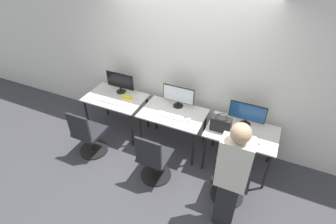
% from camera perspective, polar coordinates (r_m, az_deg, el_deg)
% --- Properties ---
extents(ground_plane, '(20.00, 20.00, 0.00)m').
position_cam_1_polar(ground_plane, '(4.53, -0.73, -9.94)').
color(ground_plane, '#3D3D42').
extents(wall_back, '(12.00, 0.05, 2.80)m').
position_cam_1_polar(wall_back, '(4.30, 3.78, 10.47)').
color(wall_back, silver).
rests_on(wall_back, ground_plane).
extents(desk_left, '(1.05, 0.68, 0.73)m').
position_cam_1_polar(desk_left, '(4.80, -11.30, 2.36)').
color(desk_left, silver).
rests_on(desk_left, ground_plane).
extents(monitor_left, '(0.55, 0.17, 0.38)m').
position_cam_1_polar(monitor_left, '(4.78, -10.41, 6.48)').
color(monitor_left, black).
rests_on(monitor_left, desk_left).
extents(keyboard_left, '(0.43, 0.14, 0.02)m').
position_cam_1_polar(keyboard_left, '(4.65, -12.49, 2.36)').
color(keyboard_left, silver).
rests_on(keyboard_left, desk_left).
extents(mouse_left, '(0.06, 0.09, 0.03)m').
position_cam_1_polar(mouse_left, '(4.51, -9.72, 1.66)').
color(mouse_left, silver).
rests_on(mouse_left, desk_left).
extents(office_chair_left, '(0.48, 0.48, 0.90)m').
position_cam_1_polar(office_chair_left, '(4.56, -16.94, -5.10)').
color(office_chair_left, black).
rests_on(office_chair_left, ground_plane).
extents(desk_center, '(1.05, 0.68, 0.73)m').
position_cam_1_polar(desk_center, '(4.33, 1.12, -1.06)').
color(desk_center, silver).
rests_on(desk_center, ground_plane).
extents(monitor_center, '(0.55, 0.17, 0.38)m').
position_cam_1_polar(monitor_center, '(4.32, 2.29, 3.57)').
color(monitor_center, black).
rests_on(monitor_center, desk_center).
extents(keyboard_center, '(0.43, 0.14, 0.02)m').
position_cam_1_polar(keyboard_center, '(4.19, 0.58, -0.79)').
color(keyboard_center, silver).
rests_on(keyboard_center, desk_center).
extents(mouse_center, '(0.06, 0.09, 0.03)m').
position_cam_1_polar(mouse_center, '(4.12, 4.60, -1.58)').
color(mouse_center, silver).
rests_on(mouse_center, desk_center).
extents(office_chair_center, '(0.48, 0.48, 0.90)m').
position_cam_1_polar(office_chair_center, '(3.97, -3.12, -10.58)').
color(office_chair_center, black).
rests_on(office_chair_center, ground_plane).
extents(desk_right, '(1.05, 0.68, 0.73)m').
position_cam_1_polar(desk_right, '(4.12, 15.69, -4.98)').
color(desk_right, silver).
rests_on(desk_right, ground_plane).
extents(monitor_right, '(0.55, 0.17, 0.38)m').
position_cam_1_polar(monitor_right, '(4.09, 16.87, -0.31)').
color(monitor_right, black).
rests_on(monitor_right, desk_right).
extents(keyboard_right, '(0.43, 0.14, 0.02)m').
position_cam_1_polar(keyboard_right, '(3.96, 15.54, -5.04)').
color(keyboard_right, silver).
rests_on(keyboard_right, desk_right).
extents(mouse_right, '(0.06, 0.09, 0.03)m').
position_cam_1_polar(mouse_right, '(3.93, 19.34, -6.21)').
color(mouse_right, silver).
rests_on(mouse_right, desk_right).
extents(office_chair_right, '(0.48, 0.48, 0.90)m').
position_cam_1_polar(office_chair_right, '(3.81, 13.13, -14.53)').
color(office_chair_right, black).
rests_on(office_chair_right, ground_plane).
extents(person_right, '(0.36, 0.22, 1.67)m').
position_cam_1_polar(person_right, '(3.16, 13.67, -13.35)').
color(person_right, '#232328').
rests_on(person_right, ground_plane).
extents(handbag, '(0.30, 0.18, 0.25)m').
position_cam_1_polar(handbag, '(3.94, 11.44, -2.52)').
color(handbag, black).
rests_on(handbag, desk_right).
extents(placard_left, '(0.16, 0.03, 0.08)m').
position_cam_1_polar(placard_left, '(4.64, -8.89, 3.22)').
color(placard_left, yellow).
rests_on(placard_left, desk_left).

